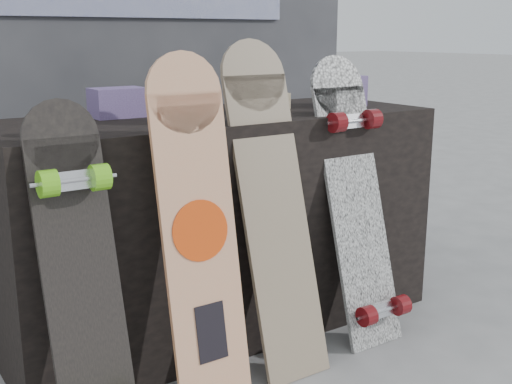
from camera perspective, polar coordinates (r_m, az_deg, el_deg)
ground at (r=2.16m, az=3.82°, el=-16.09°), size 60.00×60.00×0.00m
vendor_table at (r=2.39m, az=-3.36°, el=-2.68°), size 1.60×0.60×0.80m
booth at (r=3.05m, az=-11.93°, el=14.00°), size 2.40×0.22×2.20m
merch_box_purple at (r=2.28m, az=-12.18°, el=7.78°), size 0.18×0.12×0.10m
merch_box_small at (r=2.61m, az=7.71°, el=8.91°), size 0.14×0.14×0.12m
merch_box_flat at (r=2.46m, az=0.33°, el=8.05°), size 0.22×0.10×0.06m
longboard_geisha at (r=1.84m, az=-5.13°, el=-2.96°), size 0.23×0.20×1.04m
longboard_celtic at (r=2.06m, az=1.46°, el=-0.52°), size 0.24×0.32×1.07m
longboard_cascadia at (r=2.30m, az=8.95°, el=-0.37°), size 0.23×0.36×1.01m
skateboard_dark at (r=1.76m, az=-15.20°, el=-6.89°), size 0.20×0.30×0.92m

